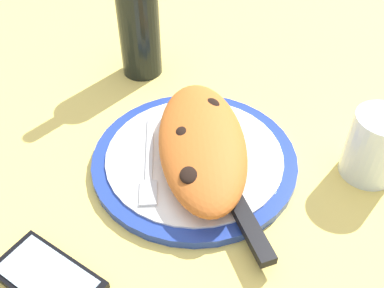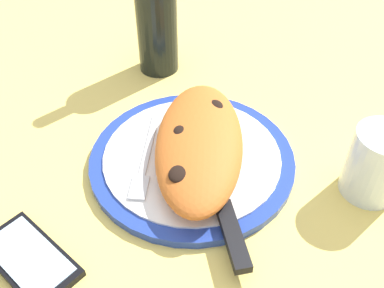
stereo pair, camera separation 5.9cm
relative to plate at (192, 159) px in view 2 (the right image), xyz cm
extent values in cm
cube|color=#EACC60|center=(0.00, 0.00, -2.25)|extent=(150.00, 150.00, 3.00)
cylinder|color=#233D99|center=(0.00, 0.00, -0.12)|extent=(28.48, 28.48, 1.27)
cylinder|color=white|center=(0.00, 0.00, 0.67)|extent=(24.61, 24.61, 0.30)
ellipsoid|color=#C16023|center=(-0.14, 1.00, 3.15)|extent=(26.56, 13.93, 4.67)
ellipsoid|color=black|center=(-0.25, -1.14, 5.00)|extent=(2.04, 1.82, 0.64)
ellipsoid|color=black|center=(7.28, -0.54, 4.61)|extent=(3.49, 3.05, 1.06)
ellipsoid|color=black|center=(-0.23, -1.49, 4.95)|extent=(2.52, 2.22, 0.82)
ellipsoid|color=black|center=(-6.39, 2.54, 4.75)|extent=(3.12, 2.83, 0.89)
cube|color=silver|center=(-1.06, -6.27, 1.02)|extent=(12.49, 1.59, 0.40)
cube|color=silver|center=(7.15, -5.81, 1.02)|extent=(4.12, 2.42, 0.40)
cube|color=silver|center=(1.77, 2.60, 1.02)|extent=(13.89, 6.28, 0.40)
cube|color=black|center=(12.91, 6.58, 1.42)|extent=(9.61, 5.08, 1.20)
cube|color=black|center=(18.37, -16.02, -0.25)|extent=(12.06, 13.80, 1.00)
cube|color=silver|center=(18.37, -16.02, 0.33)|extent=(10.45, 12.04, 0.16)
cylinder|color=silver|center=(1.52, 23.61, 4.05)|extent=(7.35, 7.35, 9.60)
cylinder|color=silver|center=(1.52, 23.61, 2.02)|extent=(6.77, 6.77, 5.15)
cylinder|color=black|center=(-23.00, -9.33, 7.36)|extent=(6.94, 6.94, 16.23)
camera|label=1|loc=(42.90, 0.34, 43.20)|focal=40.75mm
camera|label=2|loc=(42.45, 6.21, 43.20)|focal=40.75mm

